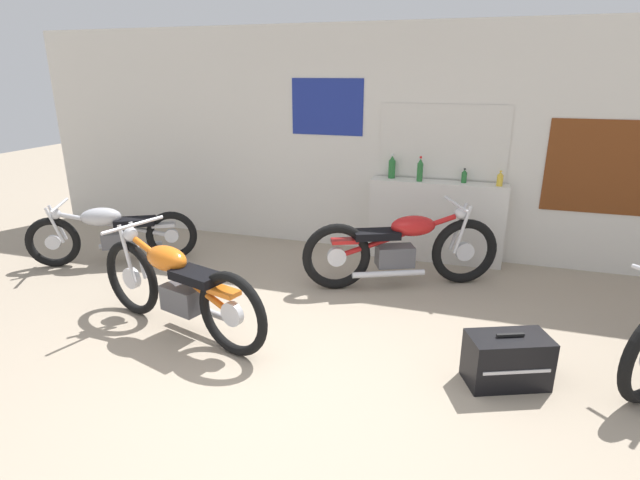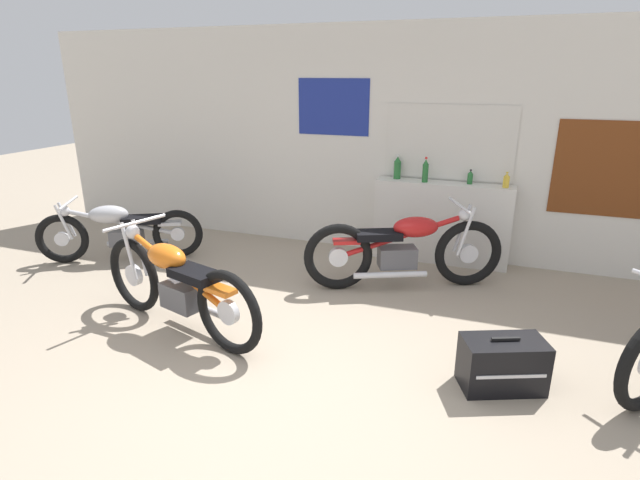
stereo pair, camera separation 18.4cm
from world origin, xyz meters
name	(u,v)px [view 2 (the right image)]	position (x,y,z in m)	size (l,w,h in m)	color
ground_plane	(276,393)	(0.00, 0.00, 0.00)	(24.00, 24.00, 0.00)	gray
wall_back	(389,143)	(0.03, 3.35, 1.40)	(10.00, 0.07, 2.80)	silver
sill_counter	(441,223)	(0.75, 3.17, 0.49)	(1.62, 0.28, 0.99)	silver
bottle_leftmost	(397,168)	(0.18, 3.21, 1.12)	(0.09, 0.09, 0.30)	#23662D
bottle_left_center	(425,171)	(0.53, 3.13, 1.12)	(0.07, 0.07, 0.30)	#23662D
bottle_center	(470,178)	(1.04, 3.20, 1.06)	(0.06, 0.06, 0.17)	#23662D
bottle_right_center	(506,181)	(1.44, 3.14, 1.07)	(0.07, 0.07, 0.18)	gold
motorcycle_red	(404,249)	(0.49, 2.22, 0.43)	(2.00, 1.03, 0.92)	black
motorcycle_orange	(177,284)	(-1.23, 0.58, 0.44)	(1.99, 0.80, 0.94)	black
motorcycle_silver	(120,230)	(-2.96, 1.84, 0.39)	(1.79, 1.06, 0.77)	black
hard_case_black	(502,364)	(1.54, 0.65, 0.20)	(0.67, 0.52, 0.41)	black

